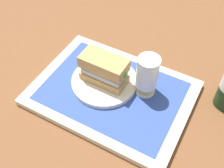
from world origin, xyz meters
TOP-DOWN VIEW (x-y plane):
  - ground_plane at (0.00, 0.00)m, footprint 3.00×3.00m
  - tray at (0.00, 0.00)m, footprint 0.44×0.32m
  - placemat at (0.00, 0.00)m, footprint 0.38×0.27m
  - plate at (-0.03, 0.01)m, footprint 0.19×0.19m
  - sandwich at (-0.03, 0.01)m, footprint 0.13×0.07m
  - beer_glass at (0.08, 0.04)m, footprint 0.06×0.06m

SIDE VIEW (x-z plane):
  - ground_plane at x=0.00m, z-range 0.00..0.00m
  - tray at x=0.00m, z-range 0.00..0.02m
  - placemat at x=0.00m, z-range 0.02..0.02m
  - plate at x=-0.03m, z-range 0.02..0.04m
  - sandwich at x=-0.03m, z-range 0.04..0.12m
  - beer_glass at x=0.08m, z-range 0.03..0.15m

